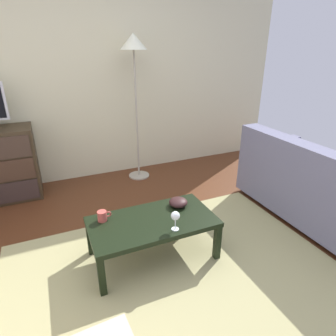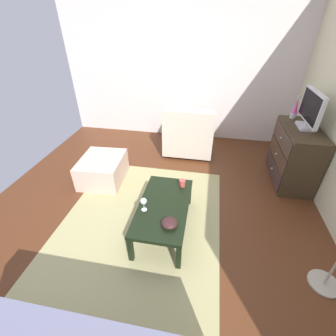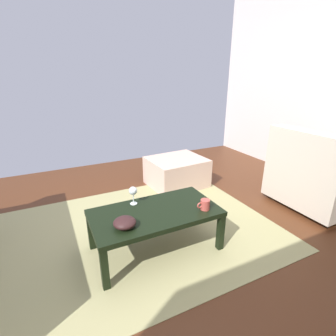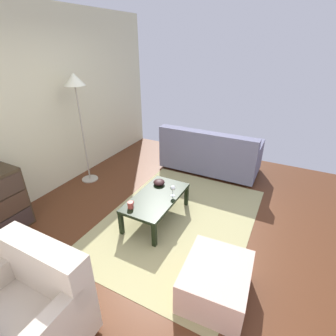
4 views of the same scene
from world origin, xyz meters
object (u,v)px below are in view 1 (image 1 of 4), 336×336
couch_large (322,192)px  bowl_decorative (178,202)px  wine_glass (175,216)px  standing_lamp (134,57)px  coffee_table (153,224)px  mug (103,216)px

couch_large → bowl_decorative: bearing=169.1°
wine_glass → bowl_decorative: 0.36m
wine_glass → bowl_decorative: size_ratio=0.95×
standing_lamp → bowl_decorative: bearing=-94.6°
coffee_table → wine_glass: (0.12, -0.19, 0.16)m
wine_glass → mug: 0.60m
standing_lamp → coffee_table: bearing=-104.2°
mug → standing_lamp: standing_lamp is taller
coffee_table → bowl_decorative: bowl_decorative is taller
coffee_table → mug: bearing=157.4°
coffee_table → couch_large: bearing=-5.4°
mug → standing_lamp: 2.02m
wine_glass → bowl_decorative: (0.17, 0.31, -0.08)m
bowl_decorative → standing_lamp: (0.12, 1.50, 1.15)m
coffee_table → mug: mug is taller
coffee_table → wine_glass: wine_glass is taller
coffee_table → couch_large: 1.76m
bowl_decorative → couch_large: size_ratio=0.09×
coffee_table → standing_lamp: bearing=75.8°
bowl_decorative → couch_large: (1.46, -0.28, -0.07)m
standing_lamp → couch_large: bearing=-53.0°
mug → bowl_decorative: mug is taller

